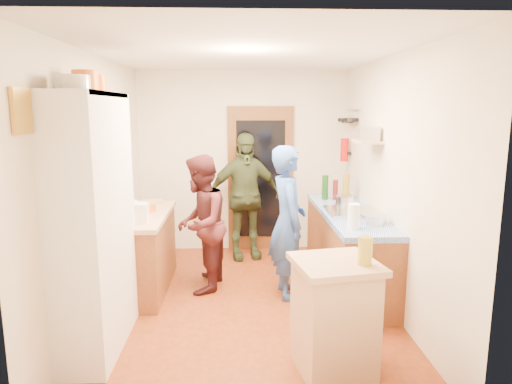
{
  "coord_description": "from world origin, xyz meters",
  "views": [
    {
      "loc": [
        -0.09,
        -4.61,
        2.07
      ],
      "look_at": [
        0.11,
        0.15,
        1.19
      ],
      "focal_mm": 32.0,
      "sensor_mm": 36.0,
      "label": 1
    }
  ],
  "objects": [
    {
      "name": "floor",
      "position": [
        0.0,
        0.0,
        -0.01
      ],
      "size": [
        3.0,
        4.0,
        0.02
      ],
      "primitive_type": "cube",
      "color": "maroon",
      "rests_on": "ground"
    },
    {
      "name": "ceiling",
      "position": [
        0.0,
        0.0,
        2.61
      ],
      "size": [
        3.0,
        4.0,
        0.02
      ],
      "primitive_type": "cube",
      "color": "silver",
      "rests_on": "ground"
    },
    {
      "name": "wall_back",
      "position": [
        0.0,
        2.01,
        1.3
      ],
      "size": [
        3.0,
        0.02,
        2.6
      ],
      "primitive_type": "cube",
      "color": "silver",
      "rests_on": "ground"
    },
    {
      "name": "wall_front",
      "position": [
        0.0,
        -2.01,
        1.3
      ],
      "size": [
        3.0,
        0.02,
        2.6
      ],
      "primitive_type": "cube",
      "color": "silver",
      "rests_on": "ground"
    },
    {
      "name": "wall_left",
      "position": [
        -1.51,
        0.0,
        1.3
      ],
      "size": [
        0.02,
        4.0,
        2.6
      ],
      "primitive_type": "cube",
      "color": "silver",
      "rests_on": "ground"
    },
    {
      "name": "wall_right",
      "position": [
        1.51,
        0.0,
        1.3
      ],
      "size": [
        0.02,
        4.0,
        2.6
      ],
      "primitive_type": "cube",
      "color": "silver",
      "rests_on": "ground"
    },
    {
      "name": "door_frame",
      "position": [
        0.25,
        1.97,
        1.05
      ],
      "size": [
        0.95,
        0.06,
        2.1
      ],
      "primitive_type": "cube",
      "color": "brown",
      "rests_on": "ground"
    },
    {
      "name": "door_glass",
      "position": [
        0.25,
        1.94,
        1.05
      ],
      "size": [
        0.7,
        0.02,
        1.7
      ],
      "primitive_type": "cube",
      "color": "black",
      "rests_on": "door_frame"
    },
    {
      "name": "hutch_body",
      "position": [
        -1.3,
        -0.8,
        1.1
      ],
      "size": [
        0.4,
        1.2,
        2.2
      ],
      "primitive_type": "cube",
      "color": "white",
      "rests_on": "ground"
    },
    {
      "name": "hutch_top_shelf",
      "position": [
        -1.3,
        -0.8,
        2.18
      ],
      "size": [
        0.4,
        1.14,
        0.04
      ],
      "primitive_type": "cube",
      "color": "white",
      "rests_on": "hutch_body"
    },
    {
      "name": "plate_stack",
      "position": [
        -1.3,
        -1.11,
        2.25
      ],
      "size": [
        0.26,
        0.26,
        0.11
      ],
      "primitive_type": "cylinder",
      "color": "white",
      "rests_on": "hutch_top_shelf"
    },
    {
      "name": "orange_pot_a",
      "position": [
        -1.3,
        -0.79,
        2.28
      ],
      "size": [
        0.21,
        0.21,
        0.17
      ],
      "primitive_type": "cylinder",
      "color": "orange",
      "rests_on": "hutch_top_shelf"
    },
    {
      "name": "orange_pot_b",
      "position": [
        -1.3,
        -0.5,
        2.27
      ],
      "size": [
        0.17,
        0.17,
        0.15
      ],
      "primitive_type": "cylinder",
      "color": "orange",
      "rests_on": "hutch_top_shelf"
    },
    {
      "name": "left_counter_base",
      "position": [
        -1.2,
        0.45,
        0.42
      ],
      "size": [
        0.6,
        1.4,
        0.85
      ],
      "primitive_type": "cube",
      "color": "brown",
      "rests_on": "ground"
    },
    {
      "name": "left_counter_top",
      "position": [
        -1.2,
        0.45,
        0.88
      ],
      "size": [
        0.64,
        1.44,
        0.05
      ],
      "primitive_type": "cube",
      "color": "tan",
      "rests_on": "left_counter_base"
    },
    {
      "name": "toaster",
      "position": [
        -1.15,
        0.04,
        1.0
      ],
      "size": [
        0.28,
        0.19,
        0.2
      ],
      "primitive_type": "cube",
      "rotation": [
        0.0,
        0.0,
        0.04
      ],
      "color": "white",
      "rests_on": "left_counter_top"
    },
    {
      "name": "kettle",
      "position": [
        -1.25,
        0.29,
        0.99
      ],
      "size": [
        0.16,
        0.16,
        0.18
      ],
      "primitive_type": "cylinder",
      "rotation": [
        0.0,
        0.0,
        -0.03
      ],
      "color": "white",
      "rests_on": "left_counter_top"
    },
    {
      "name": "orange_bowl",
      "position": [
        -1.12,
        0.55,
        0.94
      ],
      "size": [
        0.19,
        0.19,
        0.08
      ],
      "primitive_type": "cylinder",
      "rotation": [
        0.0,
        0.0,
        0.02
      ],
      "color": "orange",
      "rests_on": "left_counter_top"
    },
    {
      "name": "chopping_board",
      "position": [
        -1.18,
        1.05,
        0.91
      ],
      "size": [
        0.35,
        0.29,
        0.02
      ],
      "primitive_type": "cube",
      "rotation": [
        0.0,
        0.0,
        0.25
      ],
      "color": "tan",
      "rests_on": "left_counter_top"
    },
    {
      "name": "right_counter_base",
      "position": [
        1.2,
        0.5,
        0.42
      ],
      "size": [
        0.6,
        2.2,
        0.84
      ],
      "primitive_type": "cube",
      "color": "brown",
      "rests_on": "ground"
    },
    {
      "name": "right_counter_top",
      "position": [
        1.2,
        0.5,
        0.87
      ],
      "size": [
        0.62,
        2.22,
        0.06
      ],
      "primitive_type": "cube",
      "color": "#023DC2",
      "rests_on": "right_counter_base"
    },
    {
      "name": "hob",
      "position": [
        1.2,
        0.35,
        0.92
      ],
      "size": [
        0.55,
        0.58,
        0.04
      ],
      "primitive_type": "cube",
      "color": "silver",
      "rests_on": "right_counter_top"
    },
    {
      "name": "pot_on_hob",
      "position": [
        1.15,
        0.51,
        1.01
      ],
      "size": [
        0.2,
        0.2,
        0.13
      ],
      "primitive_type": "cylinder",
      "color": "silver",
      "rests_on": "hob"
    },
    {
      "name": "bottle_a",
      "position": [
        1.05,
        1.18,
        1.06
      ],
      "size": [
        0.1,
        0.1,
        0.32
      ],
      "primitive_type": "cylinder",
      "rotation": [
        0.0,
        0.0,
        -0.28
      ],
      "color": "#143F14",
      "rests_on": "right_counter_top"
    },
    {
      "name": "bottle_b",
      "position": [
        1.18,
        1.16,
        1.03
      ],
      "size": [
        0.07,
        0.07,
        0.26
      ],
      "primitive_type": "cylinder",
      "rotation": [
        0.0,
        0.0,
        -0.16
      ],
      "color": "#591419",
      "rests_on": "right_counter_top"
    },
    {
      "name": "bottle_c",
      "position": [
        1.31,
        1.12,
        1.07
      ],
      "size": [
        0.1,
        0.1,
        0.33
      ],
      "primitive_type": "cylinder",
      "rotation": [
        0.0,
        0.0,
        0.2
      ],
      "color": "olive",
      "rests_on": "right_counter_top"
    },
    {
      "name": "paper_towel",
      "position": [
        1.05,
        -0.3,
        1.02
      ],
      "size": [
        0.14,
        0.14,
        0.25
      ],
      "primitive_type": "cylinder",
      "rotation": [
        0.0,
        0.0,
        -0.21
      ],
      "color": "white",
      "rests_on": "right_counter_top"
    },
    {
      "name": "mixing_bowl",
      "position": [
        1.3,
        -0.11,
        0.95
      ],
      "size": [
        0.29,
        0.29,
        0.1
      ],
      "primitive_type": "cylinder",
      "rotation": [
        0.0,
        0.0,
        0.12
      ],
      "color": "silver",
      "rests_on": "right_counter_top"
    },
    {
      "name": "island_base",
      "position": [
        0.67,
        -1.28,
        0.43
      ],
      "size": [
        0.64,
        0.64,
        0.86
      ],
      "primitive_type": "cube",
      "rotation": [
        0.0,
        0.0,
        0.18
      ],
      "color": "tan",
      "rests_on": "ground"
    },
    {
      "name": "island_top",
      "position": [
        0.67,
        -1.28,
        0.89
      ],
      "size": [
        0.72,
        0.72,
        0.05
      ],
      "primitive_type": "cube",
      "rotation": [
        0.0,
        0.0,
        0.18
      ],
      "color": "tan",
      "rests_on": "island_base"
    },
    {
      "name": "cutting_board",
      "position": [
        0.61,
        -1.24,
        0.9
      ],
      "size": [
        0.4,
        0.34,
        0.02
      ],
      "primitive_type": "cube",
      "rotation": [
        0.0,
        0.0,
        0.18
      ],
      "color": "white",
      "rests_on": "island_top"
    },
    {
      "name": "oil_jar",
      "position": [
        0.87,
        -1.36,
        1.02
      ],
      "size": [
        0.13,
        0.13,
        0.21
      ],
      "primitive_type": "cylinder",
      "rotation": [
        0.0,
        0.0,
        0.18
      ],
      "color": "#AD9E2D",
      "rests_on": "island_top"
    },
    {
      "name": "pan_rail",
      "position": [
        1.46,
        1.52,
        2.05
      ],
      "size": [
        0.02,
        0.65,
        0.02
      ],
      "primitive_type": "cylinder",
      "rotation": [
        1.57,
        0.0,
        0.0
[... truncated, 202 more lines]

